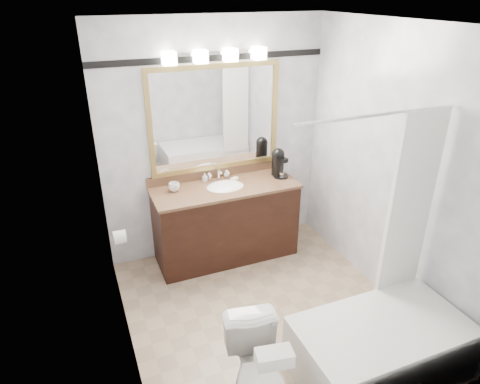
# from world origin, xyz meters

# --- Properties ---
(room) EXTENTS (2.42, 2.62, 2.52)m
(room) POSITION_xyz_m (0.00, 0.00, 1.25)
(room) COLOR #9D856A
(room) RESTS_ON ground
(vanity) EXTENTS (1.53, 0.58, 0.97)m
(vanity) POSITION_xyz_m (0.00, 1.02, 0.44)
(vanity) COLOR black
(vanity) RESTS_ON ground
(mirror) EXTENTS (1.40, 0.04, 1.10)m
(mirror) POSITION_xyz_m (0.00, 1.28, 1.50)
(mirror) COLOR tan
(mirror) RESTS_ON room
(vanity_light_bar) EXTENTS (1.02, 0.14, 0.12)m
(vanity_light_bar) POSITION_xyz_m (0.00, 1.23, 2.13)
(vanity_light_bar) COLOR silver
(vanity_light_bar) RESTS_ON room
(accent_stripe) EXTENTS (2.40, 0.01, 0.06)m
(accent_stripe) POSITION_xyz_m (0.00, 1.29, 2.10)
(accent_stripe) COLOR black
(accent_stripe) RESTS_ON room
(bathtub) EXTENTS (1.30, 0.75, 1.96)m
(bathtub) POSITION_xyz_m (0.55, -0.90, 0.28)
(bathtub) COLOR white
(bathtub) RESTS_ON ground
(tp_roll) EXTENTS (0.11, 0.12, 0.12)m
(tp_roll) POSITION_xyz_m (-1.14, 0.66, 0.70)
(tp_roll) COLOR white
(tp_roll) RESTS_ON room
(toilet) EXTENTS (0.48, 0.72, 0.68)m
(toilet) POSITION_xyz_m (-0.49, -0.92, 0.34)
(toilet) COLOR white
(toilet) RESTS_ON ground
(tissue_box) EXTENTS (0.24, 0.16, 0.09)m
(tissue_box) POSITION_xyz_m (-0.49, -1.12, 0.73)
(tissue_box) COLOR white
(tissue_box) RESTS_ON toilet
(coffee_maker) EXTENTS (0.16, 0.20, 0.31)m
(coffee_maker) POSITION_xyz_m (0.63, 1.06, 1.01)
(coffee_maker) COLOR black
(coffee_maker) RESTS_ON vanity
(cup_left) EXTENTS (0.15, 0.15, 0.09)m
(cup_left) POSITION_xyz_m (-0.52, 1.11, 0.89)
(cup_left) COLOR white
(cup_left) RESTS_ON vanity
(soap_bottle_a) EXTENTS (0.06, 0.06, 0.09)m
(soap_bottle_a) POSITION_xyz_m (-0.16, 1.21, 0.90)
(soap_bottle_a) COLOR white
(soap_bottle_a) RESTS_ON vanity
(soap_bottle_b) EXTENTS (0.08, 0.08, 0.08)m
(soap_bottle_b) POSITION_xyz_m (0.10, 1.23, 0.89)
(soap_bottle_b) COLOR white
(soap_bottle_b) RESTS_ON vanity
(soap_bar) EXTENTS (0.09, 0.07, 0.02)m
(soap_bar) POSITION_xyz_m (0.15, 1.13, 0.86)
(soap_bar) COLOR beige
(soap_bar) RESTS_ON vanity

